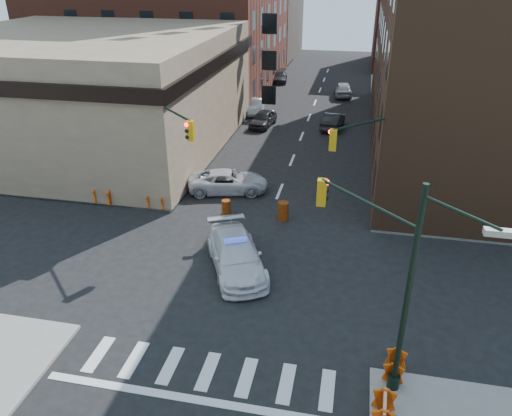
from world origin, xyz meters
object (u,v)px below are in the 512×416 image
at_px(parked_car_wfar, 256,106).
at_px(barricade_nw_a, 157,201).
at_px(pedestrian_b, 89,175).
at_px(barrel_bank, 226,208).
at_px(barrel_road, 283,211).
at_px(police_car, 236,255).
at_px(barricade_se_a, 395,366).
at_px(pedestrian_a, 140,176).
at_px(parked_car_wnear, 263,119).
at_px(pickup, 228,181).
at_px(parked_car_enear, 333,121).

distance_m(parked_car_wfar, barricade_nw_a, 22.82).
relative_size(parked_car_wfar, pedestrian_b, 2.42).
distance_m(parked_car_wfar, barrel_bank, 22.72).
bearing_deg(barrel_road, barricade_nw_a, -177.82).
xyz_separation_m(police_car, barricade_se_a, (7.47, -5.92, -0.26)).
distance_m(pedestrian_a, barrel_road, 10.44).
bearing_deg(parked_car_wnear, pickup, -80.38).
relative_size(pickup, pedestrian_b, 2.98).
relative_size(pickup, pedestrian_a, 3.21).
xyz_separation_m(pickup, parked_car_wfar, (-2.12, 19.18, -0.03)).
distance_m(parked_car_wfar, pedestrian_b, 21.94).
distance_m(parked_car_wnear, barricade_se_a, 31.83).
relative_size(police_car, pedestrian_b, 3.26).
relative_size(pickup, parked_car_enear, 1.19).
bearing_deg(parked_car_wnear, police_car, -74.63).
bearing_deg(parked_car_wnear, pedestrian_a, -101.20).
xyz_separation_m(pickup, barrel_road, (4.23, -3.29, -0.16)).
distance_m(pedestrian_b, barricade_nw_a, 6.01).
xyz_separation_m(police_car, parked_car_enear, (3.12, 24.69, -0.10)).
distance_m(barrel_bank, barricade_nw_a, 4.38).
height_order(parked_car_wnear, pedestrian_a, pedestrian_a).
xyz_separation_m(parked_car_wnear, barricade_se_a, (10.77, -29.95, -0.15)).
bearing_deg(parked_car_wfar, barrel_bank, -89.68).
bearing_deg(pedestrian_b, barrel_road, -13.63).
distance_m(pedestrian_a, barrel_bank, 7.12).
relative_size(pedestrian_b, barrel_road, 1.54).
height_order(parked_car_wnear, barricade_se_a, parked_car_wnear).
xyz_separation_m(police_car, pedestrian_a, (-8.66, 8.24, 0.14)).
bearing_deg(pickup, parked_car_wfar, -7.29).
bearing_deg(pedestrian_a, parked_car_wfar, 108.35).
distance_m(pedestrian_a, pedestrian_b, 3.45).
height_order(police_car, barricade_nw_a, police_car).
xyz_separation_m(parked_car_enear, barricade_se_a, (4.35, -30.61, -0.15)).
distance_m(parked_car_enear, barricade_se_a, 30.92).
bearing_deg(parked_car_wnear, parked_car_enear, 13.40).
relative_size(police_car, parked_car_wfar, 1.35).
relative_size(pickup, barrel_road, 4.59).
bearing_deg(barricade_se_a, barricade_nw_a, 60.14).
relative_size(parked_car_wnear, parked_car_enear, 0.96).
height_order(police_car, parked_car_wfar, police_car).
height_order(police_car, pickup, police_car).
bearing_deg(parked_car_enear, pedestrian_a, 61.72).
xyz_separation_m(parked_car_wfar, pedestrian_b, (-7.16, -20.74, 0.33)).
bearing_deg(barricade_se_a, pedestrian_a, 58.27).
relative_size(police_car, pickup, 1.09).
height_order(pedestrian_b, barrel_bank, pedestrian_b).
xyz_separation_m(police_car, pickup, (-2.76, 9.07, -0.10)).
bearing_deg(barrel_road, barrel_bank, -178.96).
bearing_deg(barricade_se_a, parked_car_wfar, 29.43).
relative_size(parked_car_enear, pedestrian_b, 2.52).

